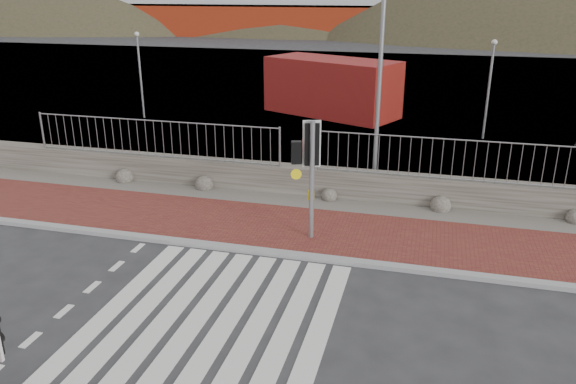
# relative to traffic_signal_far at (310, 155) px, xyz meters

# --- Properties ---
(ground) EXTENTS (220.00, 220.00, 0.00)m
(ground) POSITION_rel_traffic_signal_far_xyz_m (-1.03, -4.07, -2.26)
(ground) COLOR #28282B
(ground) RESTS_ON ground
(sidewalk_far) EXTENTS (40.00, 3.00, 0.08)m
(sidewalk_far) POSITION_rel_traffic_signal_far_xyz_m (-1.03, 0.43, -2.22)
(sidewalk_far) COLOR brown
(sidewalk_far) RESTS_ON ground
(kerb_far) EXTENTS (40.00, 0.25, 0.12)m
(kerb_far) POSITION_rel_traffic_signal_far_xyz_m (-1.03, -1.07, -2.21)
(kerb_far) COLOR gray
(kerb_far) RESTS_ON ground
(zebra_crossing) EXTENTS (4.62, 5.60, 0.01)m
(zebra_crossing) POSITION_rel_traffic_signal_far_xyz_m (-1.03, -4.07, -2.25)
(zebra_crossing) COLOR silver
(zebra_crossing) RESTS_ON ground
(gravel_strip) EXTENTS (40.00, 1.50, 0.06)m
(gravel_strip) POSITION_rel_traffic_signal_far_xyz_m (-1.03, 2.43, -2.23)
(gravel_strip) COLOR #59544C
(gravel_strip) RESTS_ON ground
(stone_wall) EXTENTS (40.00, 0.60, 0.90)m
(stone_wall) POSITION_rel_traffic_signal_far_xyz_m (-1.03, 3.23, -1.81)
(stone_wall) COLOR #49443C
(stone_wall) RESTS_ON ground
(railing) EXTENTS (18.07, 0.07, 1.22)m
(railing) POSITION_rel_traffic_signal_far_xyz_m (-1.03, 3.08, -0.44)
(railing) COLOR gray
(railing) RESTS_ON stone_wall
(quay) EXTENTS (120.00, 40.00, 0.50)m
(quay) POSITION_rel_traffic_signal_far_xyz_m (-1.03, 23.83, -2.26)
(quay) COLOR #4C4C4F
(quay) RESTS_ON ground
(water) EXTENTS (220.00, 50.00, 0.05)m
(water) POSITION_rel_traffic_signal_far_xyz_m (-1.03, 58.83, -2.26)
(water) COLOR #3F4C54
(water) RESTS_ON ground
(hills_backdrop) EXTENTS (254.00, 90.00, 100.00)m
(hills_backdrop) POSITION_rel_traffic_signal_far_xyz_m (5.71, 83.83, -25.32)
(hills_backdrop) COLOR #2F321E
(hills_backdrop) RESTS_ON ground
(traffic_signal_far) EXTENTS (0.77, 0.45, 3.12)m
(traffic_signal_far) POSITION_rel_traffic_signal_far_xyz_m (0.00, 0.00, 0.00)
(traffic_signal_far) COLOR gray
(traffic_signal_far) RESTS_ON ground
(streetlight) EXTENTS (1.62, 0.51, 7.71)m
(streetlight) POSITION_rel_traffic_signal_far_xyz_m (1.31, 4.00, 2.08)
(streetlight) COLOR gray
(streetlight) RESTS_ON ground
(shipping_container) EXTENTS (7.17, 5.26, 2.76)m
(shipping_container) POSITION_rel_traffic_signal_far_xyz_m (-2.22, 15.01, -0.88)
(shipping_container) COLOR maroon
(shipping_container) RESTS_ON ground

